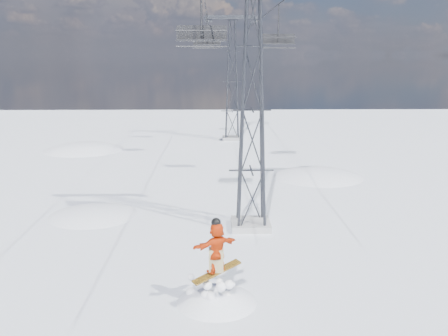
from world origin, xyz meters
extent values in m
plane|color=white|center=(0.00, 0.00, 0.00)|extent=(120.00, 120.00, 0.00)
sphere|color=white|center=(6.00, 18.00, -9.50)|extent=(20.00, 20.00, 20.00)
sphere|color=white|center=(-12.00, 28.00, -10.40)|extent=(22.00, 22.00, 22.00)
cube|color=#999999|center=(0.80, 8.00, 0.15)|extent=(1.80, 1.80, 0.30)
cube|color=#999999|center=(0.80, 33.00, 0.15)|extent=(1.80, 1.80, 0.30)
cube|color=#2C2E34|center=(0.80, 33.00, 11.25)|extent=(5.00, 0.35, 0.35)
cube|color=#2C2E34|center=(-1.40, 33.00, 11.05)|extent=(0.80, 0.25, 0.50)
cube|color=#2C2E34|center=(3.00, 33.00, 11.05)|extent=(0.80, 0.25, 0.50)
cylinder|color=black|center=(-1.40, 19.50, 10.85)|extent=(0.06, 51.00, 0.06)
cylinder|color=black|center=(3.00, 19.50, 10.85)|extent=(0.06, 51.00, 0.06)
cube|color=#AC7717|center=(-0.82, 0.51, 1.19)|extent=(1.59, 1.09, 0.43)
imported|color=red|center=(-0.82, 0.51, 2.03)|extent=(1.55, 1.15, 1.63)
cube|color=#988A5E|center=(-0.82, 0.51, 1.59)|extent=(0.57, 0.52, 0.75)
sphere|color=black|center=(-0.82, 0.51, 2.82)|extent=(0.30, 0.30, 0.30)
cylinder|color=black|center=(-1.40, 7.57, 9.67)|extent=(0.09, 0.09, 2.36)
cube|color=black|center=(-1.40, 7.57, 8.49)|extent=(2.14, 0.48, 0.09)
cube|color=black|center=(-1.40, 7.80, 8.81)|extent=(2.14, 0.06, 0.59)
cylinder|color=black|center=(-1.40, 7.30, 8.22)|extent=(2.14, 0.06, 0.06)
cylinder|color=black|center=(-1.40, 7.25, 8.87)|extent=(2.14, 0.05, 0.05)
cylinder|color=black|center=(3.00, 16.92, 9.71)|extent=(0.08, 0.08, 2.29)
cube|color=black|center=(3.00, 16.92, 8.56)|extent=(2.08, 0.47, 0.08)
cube|color=black|center=(3.00, 17.15, 8.88)|extent=(2.08, 0.06, 0.57)
cylinder|color=black|center=(3.00, 16.66, 8.30)|extent=(2.08, 0.06, 0.06)
cylinder|color=black|center=(3.00, 16.61, 8.93)|extent=(2.08, 0.05, 0.05)
cylinder|color=black|center=(-1.40, 23.40, 9.74)|extent=(0.08, 0.08, 2.22)
cube|color=black|center=(-1.40, 23.40, 8.63)|extent=(2.01, 0.45, 0.08)
cube|color=black|center=(-1.40, 23.62, 8.94)|extent=(2.01, 0.06, 0.55)
cylinder|color=black|center=(-1.40, 23.14, 8.38)|extent=(2.01, 0.06, 0.06)
cylinder|color=black|center=(-1.40, 23.09, 8.99)|extent=(2.01, 0.05, 0.05)
cylinder|color=black|center=(-1.40, 30.39, 9.82)|extent=(0.07, 0.07, 2.06)
cube|color=black|center=(-1.40, 30.39, 8.79)|extent=(1.87, 0.42, 0.07)
cube|color=black|center=(-1.40, 30.59, 9.07)|extent=(1.87, 0.06, 0.52)
cylinder|color=black|center=(-1.40, 30.15, 8.56)|extent=(1.87, 0.06, 0.06)
cylinder|color=black|center=(-1.40, 30.11, 9.12)|extent=(1.87, 0.05, 0.05)
camera|label=1|loc=(-0.87, -14.11, 7.86)|focal=40.00mm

